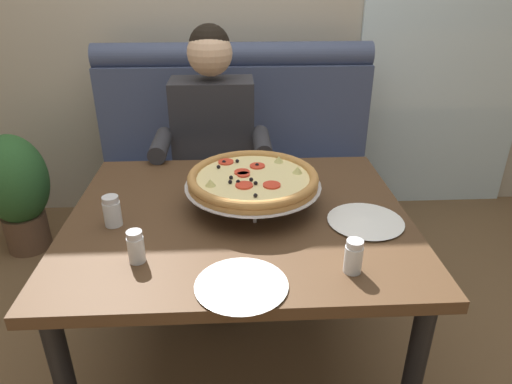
# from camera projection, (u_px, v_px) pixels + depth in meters

# --- Properties ---
(ground_plane) EXTENTS (16.00, 16.00, 0.00)m
(ground_plane) POSITION_uv_depth(u_px,v_px,m) (242.00, 368.00, 1.91)
(ground_plane) COLOR brown
(booth_bench) EXTENTS (1.55, 0.78, 1.13)m
(booth_bench) POSITION_uv_depth(u_px,v_px,m) (237.00, 183.00, 2.60)
(booth_bench) COLOR #424C6B
(booth_bench) RESTS_ON ground_plane
(dining_table) EXTENTS (1.16, 0.99, 0.74)m
(dining_table) POSITION_uv_depth(u_px,v_px,m) (239.00, 235.00, 1.62)
(dining_table) COLOR #4C331E
(dining_table) RESTS_ON ground_plane
(diner_main) EXTENTS (0.54, 0.64, 1.27)m
(diner_main) POSITION_uv_depth(u_px,v_px,m) (213.00, 149.00, 2.21)
(diner_main) COLOR #2D3342
(diner_main) RESTS_ON ground_plane
(pizza) EXTENTS (0.48, 0.48, 0.13)m
(pizza) POSITION_uv_depth(u_px,v_px,m) (253.00, 179.00, 1.60)
(pizza) COLOR silver
(pizza) RESTS_ON dining_table
(shaker_parmesan) EXTENTS (0.05, 0.05, 0.10)m
(shaker_parmesan) POSITION_uv_depth(u_px,v_px,m) (136.00, 249.00, 1.31)
(shaker_parmesan) COLOR white
(shaker_parmesan) RESTS_ON dining_table
(shaker_pepper_flakes) EXTENTS (0.06, 0.06, 0.10)m
(shaker_pepper_flakes) POSITION_uv_depth(u_px,v_px,m) (112.00, 213.00, 1.49)
(shaker_pepper_flakes) COLOR white
(shaker_pepper_flakes) RESTS_ON dining_table
(shaker_oregano) EXTENTS (0.05, 0.05, 0.10)m
(shaker_oregano) POSITION_uv_depth(u_px,v_px,m) (353.00, 259.00, 1.27)
(shaker_oregano) COLOR white
(shaker_oregano) RESTS_ON dining_table
(plate_near_left) EXTENTS (0.25, 0.25, 0.02)m
(plate_near_left) POSITION_uv_depth(u_px,v_px,m) (366.00, 219.00, 1.52)
(plate_near_left) COLOR white
(plate_near_left) RESTS_ON dining_table
(plate_near_right) EXTENTS (0.25, 0.25, 0.02)m
(plate_near_right) POSITION_uv_depth(u_px,v_px,m) (240.00, 283.00, 1.22)
(plate_near_right) COLOR white
(plate_near_right) RESTS_ON dining_table
(patio_chair) EXTENTS (0.42, 0.43, 0.86)m
(patio_chair) POSITION_uv_depth(u_px,v_px,m) (400.00, 103.00, 3.63)
(patio_chair) COLOR black
(patio_chair) RESTS_ON ground_plane
(potted_plant) EXTENTS (0.36, 0.36, 0.70)m
(potted_plant) POSITION_uv_depth(u_px,v_px,m) (16.00, 188.00, 2.56)
(potted_plant) COLOR brown
(potted_plant) RESTS_ON ground_plane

